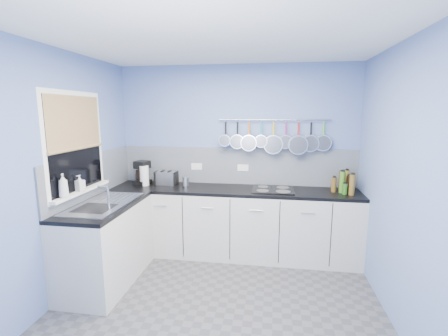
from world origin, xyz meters
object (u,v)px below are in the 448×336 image
(hob, at_px, (273,190))
(coffee_maker, at_px, (142,173))
(toaster, at_px, (166,178))
(soap_bottle_a, at_px, (63,186))
(canister, at_px, (186,182))
(paper_towel, at_px, (144,176))
(soap_bottle_b, at_px, (80,183))

(hob, bearing_deg, coffee_maker, 178.42)
(toaster, bearing_deg, soap_bottle_a, -106.65)
(canister, relative_size, hob, 0.23)
(paper_towel, height_order, hob, paper_towel)
(soap_bottle_b, bearing_deg, paper_towel, 71.26)
(canister, bearing_deg, soap_bottle_b, -131.71)
(soap_bottle_b, bearing_deg, coffee_maker, 75.32)
(toaster, bearing_deg, canister, -4.67)
(soap_bottle_b, height_order, hob, soap_bottle_b)
(soap_bottle_a, height_order, coffee_maker, soap_bottle_a)
(soap_bottle_a, bearing_deg, canister, 54.94)
(coffee_maker, height_order, canister, coffee_maker)
(coffee_maker, relative_size, hob, 0.62)
(soap_bottle_a, relative_size, coffee_maker, 0.74)
(soap_bottle_b, height_order, canister, soap_bottle_b)
(paper_towel, xyz_separation_m, toaster, (0.27, 0.10, -0.04))
(coffee_maker, relative_size, canister, 2.63)
(soap_bottle_a, bearing_deg, paper_towel, 75.17)
(soap_bottle_b, height_order, paper_towel, soap_bottle_b)
(coffee_maker, bearing_deg, soap_bottle_a, -83.46)
(toaster, height_order, hob, toaster)
(paper_towel, bearing_deg, soap_bottle_a, -104.83)
(soap_bottle_b, distance_m, toaster, 1.22)
(soap_bottle_a, bearing_deg, soap_bottle_b, 90.00)
(soap_bottle_a, height_order, paper_towel, soap_bottle_a)
(soap_bottle_a, relative_size, soap_bottle_b, 1.39)
(soap_bottle_a, height_order, toaster, soap_bottle_a)
(coffee_maker, xyz_separation_m, canister, (0.62, -0.02, -0.10))
(paper_towel, xyz_separation_m, hob, (1.72, 0.01, -0.13))
(soap_bottle_a, height_order, hob, soap_bottle_a)
(toaster, bearing_deg, coffee_maker, -164.27)
(paper_towel, bearing_deg, toaster, 20.84)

